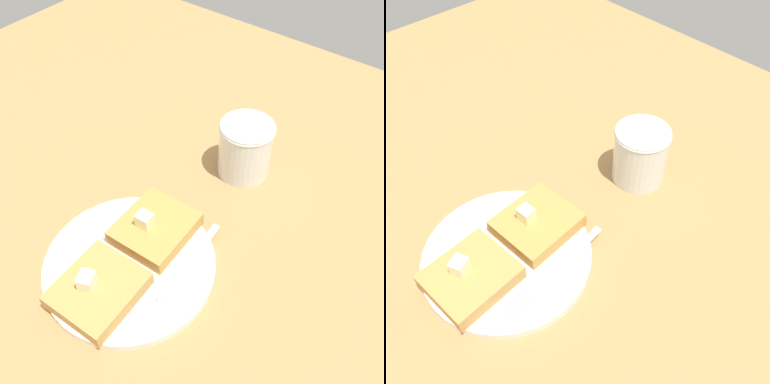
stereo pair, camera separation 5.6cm
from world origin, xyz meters
TOP-DOWN VIEW (x-y plane):
  - table_surface at (0.00, 0.00)cm, footprint 116.76×116.76cm
  - plate at (4.37, 6.53)cm, footprint 21.13×21.13cm
  - toast_slice_left at (-0.94, 6.18)cm, footprint 10.06×9.13cm
  - toast_slice_middle at (9.69, 6.88)cm, footprint 10.06×9.13cm
  - butter_pat_primary at (-0.35, 5.39)cm, footprint 1.87×2.05cm
  - butter_pat_secondary at (10.25, 6.08)cm, footprint 2.44×2.34cm
  - fork at (2.36, 12.80)cm, footprint 16.06×3.23cm
  - syrup_jar at (-18.61, 8.05)cm, footprint 7.86×7.86cm

SIDE VIEW (x-z plane):
  - table_surface at x=0.00cm, z-range 0.00..1.90cm
  - plate at x=4.37cm, z-range 1.99..3.24cm
  - fork at x=2.36cm, z-range 3.15..3.51cm
  - toast_slice_left at x=-0.94cm, z-range 3.15..5.23cm
  - toast_slice_middle at x=9.69cm, z-range 3.15..5.23cm
  - syrup_jar at x=-18.61cm, z-range 1.75..10.27cm
  - butter_pat_primary at x=-0.35cm, z-range 5.23..7.14cm
  - butter_pat_secondary at x=10.25cm, z-range 5.23..7.14cm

